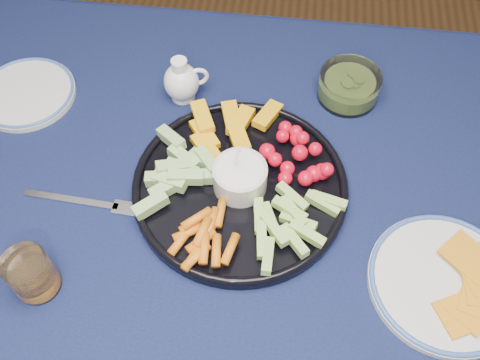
# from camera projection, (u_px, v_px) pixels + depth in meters

# --- Properties ---
(dining_table) EXTENTS (1.67, 1.07, 0.75)m
(dining_table) POSITION_uv_depth(u_px,v_px,m) (186.00, 261.00, 0.90)
(dining_table) COLOR #482918
(dining_table) RESTS_ON ground
(crudite_platter) EXTENTS (0.35, 0.35, 0.11)m
(crudite_platter) POSITION_uv_depth(u_px,v_px,m) (238.00, 184.00, 0.86)
(crudite_platter) COLOR black
(crudite_platter) RESTS_ON dining_table
(creamer_pitcher) EXTENTS (0.08, 0.06, 0.09)m
(creamer_pitcher) POSITION_uv_depth(u_px,v_px,m) (182.00, 81.00, 0.96)
(creamer_pitcher) COLOR white
(creamer_pitcher) RESTS_ON dining_table
(pickle_bowl) EXTENTS (0.11, 0.11, 0.05)m
(pickle_bowl) POSITION_uv_depth(u_px,v_px,m) (349.00, 87.00, 0.97)
(pickle_bowl) COLOR white
(pickle_bowl) RESTS_ON dining_table
(cheese_plate) EXTENTS (0.22, 0.22, 0.03)m
(cheese_plate) POSITION_uv_depth(u_px,v_px,m) (445.00, 281.00, 0.78)
(cheese_plate) COLOR silver
(cheese_plate) RESTS_ON dining_table
(juice_tumbler) EXTENTS (0.07, 0.07, 0.08)m
(juice_tumbler) POSITION_uv_depth(u_px,v_px,m) (33.00, 275.00, 0.76)
(juice_tumbler) COLOR white
(juice_tumbler) RESTS_ON dining_table
(fork_left) EXTENTS (0.19, 0.03, 0.00)m
(fork_left) POSITION_uv_depth(u_px,v_px,m) (90.00, 203.00, 0.86)
(fork_left) COLOR silver
(fork_left) RESTS_ON dining_table
(fork_right) EXTENTS (0.12, 0.10, 0.00)m
(fork_right) POSITION_uv_depth(u_px,v_px,m) (456.00, 316.00, 0.76)
(fork_right) COLOR silver
(fork_right) RESTS_ON dining_table
(side_plate_extra) EXTENTS (0.18, 0.18, 0.01)m
(side_plate_extra) POSITION_uv_depth(u_px,v_px,m) (26.00, 93.00, 0.99)
(side_plate_extra) COLOR silver
(side_plate_extra) RESTS_ON dining_table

